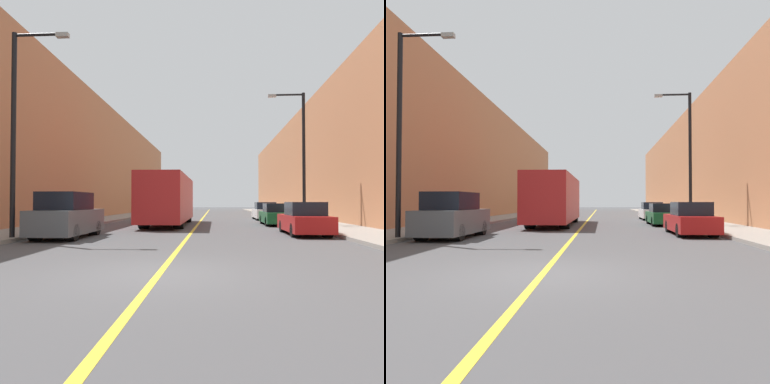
% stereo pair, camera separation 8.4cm
% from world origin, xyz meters
% --- Properties ---
extents(ground_plane, '(200.00, 200.00, 0.00)m').
position_xyz_m(ground_plane, '(0.00, 0.00, 0.00)').
color(ground_plane, '#474749').
extents(sidewalk_left, '(3.16, 72.00, 0.16)m').
position_xyz_m(sidewalk_left, '(-8.07, 30.00, 0.08)').
color(sidewalk_left, gray).
rests_on(sidewalk_left, ground).
extents(sidewalk_right, '(3.16, 72.00, 0.16)m').
position_xyz_m(sidewalk_right, '(8.07, 30.00, 0.08)').
color(sidewalk_right, gray).
rests_on(sidewalk_right, ground).
extents(building_row_left, '(4.00, 72.00, 11.46)m').
position_xyz_m(building_row_left, '(-11.65, 30.00, 5.73)').
color(building_row_left, '#B2724C').
rests_on(building_row_left, ground).
extents(building_row_right, '(4.00, 72.00, 10.78)m').
position_xyz_m(building_row_right, '(11.65, 30.00, 5.39)').
color(building_row_right, '#B2724C').
rests_on(building_row_right, ground).
extents(road_center_line, '(0.16, 72.00, 0.01)m').
position_xyz_m(road_center_line, '(0.00, 30.00, 0.00)').
color(road_center_line, gold).
rests_on(road_center_line, ground).
extents(bus, '(2.58, 10.94, 3.24)m').
position_xyz_m(bus, '(-1.91, 16.81, 1.75)').
color(bus, '#AD1E1E').
rests_on(bus, ground).
extents(parked_suv_left, '(1.86, 4.50, 1.96)m').
position_xyz_m(parked_suv_left, '(-5.18, 7.72, 0.90)').
color(parked_suv_left, '#51565B').
rests_on(parked_suv_left, ground).
extents(car_right_near, '(1.76, 4.47, 1.54)m').
position_xyz_m(car_right_near, '(5.38, 9.87, 0.69)').
color(car_right_near, maroon).
rests_on(car_right_near, ground).
extents(car_right_mid, '(1.75, 4.46, 1.45)m').
position_xyz_m(car_right_mid, '(5.24, 17.14, 0.66)').
color(car_right_mid, '#145128').
rests_on(car_right_mid, ground).
extents(car_right_far, '(1.82, 4.54, 1.52)m').
position_xyz_m(car_right_far, '(5.48, 24.60, 0.69)').
color(car_right_far, silver).
rests_on(car_right_far, ground).
extents(street_lamp_left, '(2.32, 0.24, 8.15)m').
position_xyz_m(street_lamp_left, '(-6.61, 6.24, 4.73)').
color(street_lamp_left, black).
rests_on(street_lamp_left, sidewalk_left).
extents(street_lamp_right, '(2.32, 0.24, 8.30)m').
position_xyz_m(street_lamp_right, '(6.62, 15.87, 4.81)').
color(street_lamp_right, black).
rests_on(street_lamp_right, sidewalk_right).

